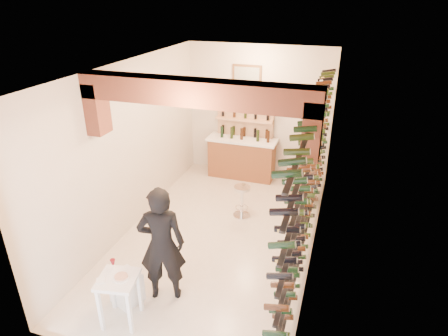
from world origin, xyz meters
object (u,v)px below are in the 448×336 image
person (162,245)px  tasting_table (118,286)px  crate_lower (298,195)px  wine_rack (307,174)px  back_counter (242,157)px  chrome_barstool (242,199)px  white_stool (127,288)px

person → tasting_table: bearing=40.0°
tasting_table → crate_lower: tasting_table is taller
wine_rack → back_counter: size_ratio=3.35×
wine_rack → crate_lower: wine_rack is taller
person → chrome_barstool: size_ratio=2.72×
white_stool → chrome_barstool: (0.99, 2.87, 0.16)m
crate_lower → white_stool: bearing=-117.2°
wine_rack → back_counter: 3.38m
wine_rack → chrome_barstool: 1.93m
back_counter → person: bearing=-89.8°
back_counter → person: size_ratio=0.91×
tasting_table → chrome_barstool: 3.34m
wine_rack → back_counter: (-1.83, 2.65, -1.02)m
white_stool → crate_lower: white_stool is taller
back_counter → tasting_table: back_counter is taller
chrome_barstool → wine_rack: bearing=-32.0°
crate_lower → wine_rack: bearing=-80.7°
back_counter → tasting_table: 5.06m
wine_rack → crate_lower: size_ratio=12.59×
chrome_barstool → white_stool: bearing=-109.1°
back_counter → chrome_barstool: 1.91m
white_stool → tasting_table: bearing=-70.1°
person → chrome_barstool: bearing=-121.7°
tasting_table → crate_lower: 4.67m
chrome_barstool → crate_lower: size_ratio=1.52×
wine_rack → person: size_ratio=3.05×
wine_rack → tasting_table: 3.37m
back_counter → crate_lower: (1.53, -0.79, -0.40)m
back_counter → tasting_table: (-0.35, -5.05, 0.08)m
tasting_table → crate_lower: bearing=55.8°
crate_lower → person: bearing=-112.8°
wine_rack → tasting_table: wine_rack is taller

